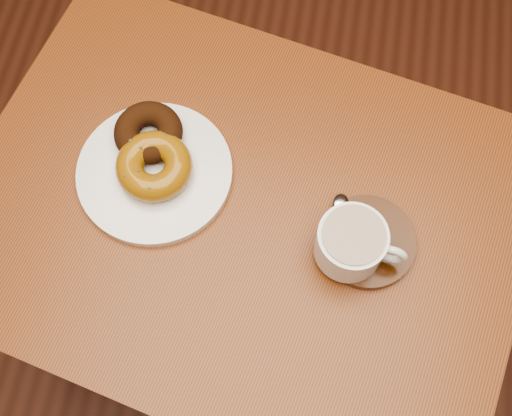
% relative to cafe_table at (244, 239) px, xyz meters
% --- Properties ---
extents(cafe_table, '(0.91, 0.76, 0.75)m').
position_rel_cafe_table_xyz_m(cafe_table, '(0.00, 0.00, 0.00)').
color(cafe_table, brown).
rests_on(cafe_table, ground).
extents(donut_plate, '(0.23, 0.23, 0.01)m').
position_rel_cafe_table_xyz_m(donut_plate, '(-0.13, 0.04, 0.13)').
color(donut_plate, white).
rests_on(donut_plate, cafe_table).
extents(donut_cinnamon, '(0.13, 0.13, 0.04)m').
position_rel_cafe_table_xyz_m(donut_cinnamon, '(-0.15, 0.09, 0.15)').
color(donut_cinnamon, black).
rests_on(donut_cinnamon, donut_plate).
extents(donut_caramel, '(0.14, 0.14, 0.04)m').
position_rel_cafe_table_xyz_m(donut_caramel, '(-0.13, 0.03, 0.15)').
color(donut_caramel, '#976110').
rests_on(donut_caramel, donut_plate).
extents(saucer, '(0.19, 0.19, 0.01)m').
position_rel_cafe_table_xyz_m(saucer, '(0.18, -0.02, 0.13)').
color(saucer, '#371807').
rests_on(saucer, cafe_table).
extents(coffee_cup, '(0.12, 0.09, 0.07)m').
position_rel_cafe_table_xyz_m(coffee_cup, '(0.16, -0.04, 0.17)').
color(coffee_cup, white).
rests_on(coffee_cup, saucer).
extents(teaspoon, '(0.04, 0.10, 0.01)m').
position_rel_cafe_table_xyz_m(teaspoon, '(0.13, 0.02, 0.14)').
color(teaspoon, silver).
rests_on(teaspoon, saucer).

